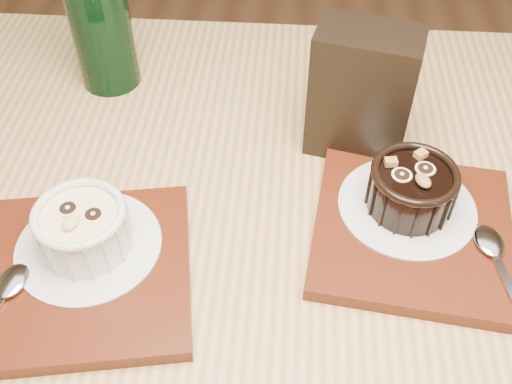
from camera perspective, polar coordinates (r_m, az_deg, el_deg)
table at (r=0.62m, az=-1.20°, el=-11.50°), size 1.21×0.81×0.75m
tray_left at (r=0.55m, az=-15.83°, el=-7.46°), size 0.21×0.21×0.01m
doily_left at (r=0.56m, az=-15.64°, el=-4.91°), size 0.13×0.13×0.00m
ramekin_white at (r=0.54m, az=-16.18°, el=-3.21°), size 0.08×0.08×0.05m
tray_right at (r=0.58m, az=14.63°, el=-3.59°), size 0.20×0.20×0.01m
doily_right at (r=0.59m, az=14.17°, el=-1.29°), size 0.13×0.13×0.00m
ramekin_dark at (r=0.57m, az=14.64°, el=0.47°), size 0.08×0.08×0.05m
spoon_right at (r=0.56m, az=22.58°, el=-7.14°), size 0.05×0.14×0.01m
condiment_stand at (r=0.62m, az=10.04°, el=9.26°), size 0.11×0.08×0.14m
green_bottle at (r=0.71m, az=-14.92°, el=16.77°), size 0.07×0.07×0.26m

